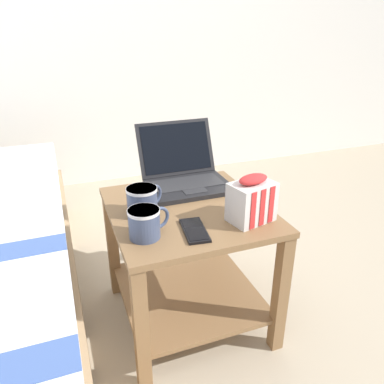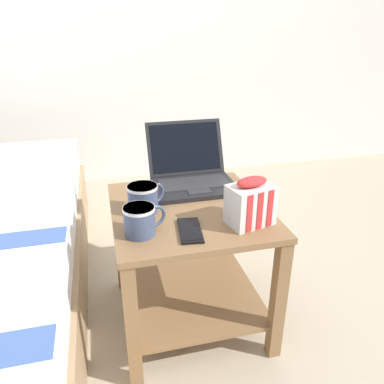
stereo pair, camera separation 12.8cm
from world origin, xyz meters
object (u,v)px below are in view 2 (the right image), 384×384
laptop (192,173)px  mug_front_right (143,197)px  snack_bag (251,203)px  cell_phone (190,230)px  mug_front_left (140,219)px

laptop → mug_front_right: (-0.22, -0.20, 0.01)m
laptop → snack_bag: bearing=-74.3°
laptop → cell_phone: bearing=-104.9°
laptop → snack_bag: size_ratio=2.00×
snack_bag → laptop: bearing=105.7°
laptop → mug_front_right: 0.30m
laptop → mug_front_right: laptop is taller
mug_front_right → cell_phone: mug_front_right is taller
mug_front_left → cell_phone: (0.15, -0.02, -0.05)m
mug_front_right → snack_bag: snack_bag is taller
mug_front_left → cell_phone: 0.16m
snack_bag → mug_front_right: bearing=152.3°
cell_phone → snack_bag: bearing=1.6°
mug_front_right → mug_front_left: bearing=-101.1°
mug_front_left → cell_phone: bearing=-8.8°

